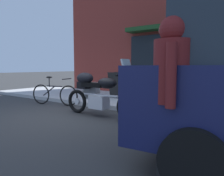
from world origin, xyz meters
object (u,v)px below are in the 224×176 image
pedestrian_walking (172,80)px  touring_motorcycle (97,92)px  sandwich_board_sign (117,85)px  parked_bicycle (54,94)px

pedestrian_walking → touring_motorcycle: bearing=143.2°
sandwich_board_sign → pedestrian_walking: bearing=-49.8°
pedestrian_walking → sandwich_board_sign: bearing=130.2°
touring_motorcycle → pedestrian_walking: size_ratio=1.27×
parked_bicycle → touring_motorcycle: bearing=-10.3°
touring_motorcycle → pedestrian_walking: 3.27m
parked_bicycle → pedestrian_walking: pedestrian_walking is taller
pedestrian_walking → sandwich_board_sign: (-3.43, 4.06, -0.51)m
touring_motorcycle → parked_bicycle: 2.12m
sandwich_board_sign → parked_bicycle: bearing=-125.1°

